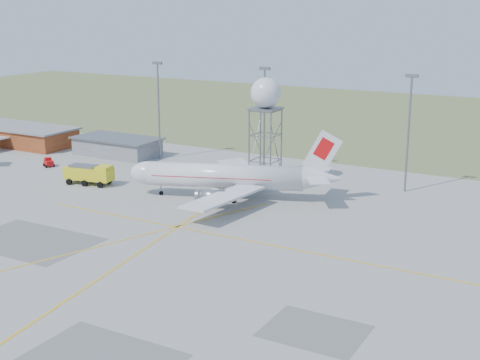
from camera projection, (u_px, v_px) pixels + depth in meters
The scene contains 11 objects.
ground at pixel (59, 315), 70.61m from camera, with size 400.00×400.00×0.00m, color #A1A09C.
grass_strip at pixel (416, 121), 188.44m from camera, with size 400.00×120.00×0.03m, color #60713E.
building_orange at pixel (13, 134), 158.01m from camera, with size 33.00×12.00×4.30m.
building_grey at pixel (117, 146), 145.43m from camera, with size 19.00×10.00×3.90m.
mast_a at pixel (159, 102), 139.79m from camera, with size 2.20×0.50×20.50m.
mast_b at pixel (264, 111), 127.87m from camera, with size 2.20×0.50×20.50m.
mast_c at pixel (409, 124), 114.52m from camera, with size 2.20×0.50×20.50m.
airliner_main at pixel (228, 177), 112.43m from camera, with size 34.92×32.83×12.25m.
radar_tower at pixel (265, 126), 119.02m from camera, with size 5.39×5.39×19.51m.
fire_truck at pixel (90, 175), 121.75m from camera, with size 9.49×4.90×3.64m.
baggage_tug at pixel (49, 163), 135.44m from camera, with size 2.74×2.63×1.79m.
Camera 1 is at (48.56, -46.83, 31.71)m, focal length 50.00 mm.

